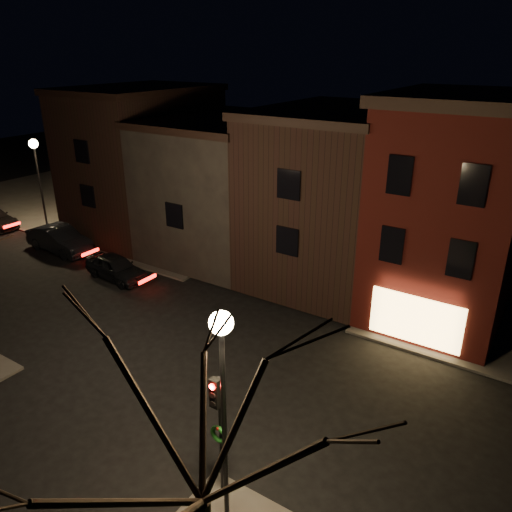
{
  "coord_description": "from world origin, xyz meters",
  "views": [
    {
      "loc": [
        12.56,
        -14.19,
        12.35
      ],
      "look_at": [
        0.57,
        4.11,
        3.2
      ],
      "focal_mm": 35.0,
      "sensor_mm": 36.0,
      "label": 1
    }
  ],
  "objects_px": {
    "traffic_signal": "(218,418)",
    "street_lamp_far": "(36,160)",
    "street_lamp_near": "(222,362)",
    "bare_tree_right": "(197,406)",
    "parked_car_a": "(116,267)",
    "parked_car_b": "(60,240)"
  },
  "relations": [
    {
      "from": "parked_car_a",
      "to": "parked_car_b",
      "type": "height_order",
      "value": "parked_car_b"
    },
    {
      "from": "street_lamp_near",
      "to": "traffic_signal",
      "type": "distance_m",
      "value": 2.49
    },
    {
      "from": "traffic_signal",
      "to": "street_lamp_far",
      "type": "bearing_deg",
      "value": 154.55
    },
    {
      "from": "street_lamp_far",
      "to": "parked_car_b",
      "type": "distance_m",
      "value": 6.43
    },
    {
      "from": "traffic_signal",
      "to": "parked_car_a",
      "type": "relative_size",
      "value": 0.98
    },
    {
      "from": "street_lamp_far",
      "to": "parked_car_a",
      "type": "relative_size",
      "value": 1.56
    },
    {
      "from": "traffic_signal",
      "to": "parked_car_a",
      "type": "distance_m",
      "value": 16.73
    },
    {
      "from": "traffic_signal",
      "to": "bare_tree_right",
      "type": "bearing_deg",
      "value": -57.59
    },
    {
      "from": "street_lamp_far",
      "to": "parked_car_b",
      "type": "height_order",
      "value": "street_lamp_far"
    },
    {
      "from": "street_lamp_near",
      "to": "traffic_signal",
      "type": "relative_size",
      "value": 1.6
    },
    {
      "from": "parked_car_b",
      "to": "traffic_signal",
      "type": "bearing_deg",
      "value": -113.08
    },
    {
      "from": "street_lamp_near",
      "to": "traffic_signal",
      "type": "bearing_deg",
      "value": 140.63
    },
    {
      "from": "street_lamp_far",
      "to": "traffic_signal",
      "type": "distance_m",
      "value": 27.35
    },
    {
      "from": "parked_car_b",
      "to": "parked_car_a",
      "type": "bearing_deg",
      "value": -95.74
    },
    {
      "from": "traffic_signal",
      "to": "bare_tree_right",
      "type": "height_order",
      "value": "bare_tree_right"
    },
    {
      "from": "street_lamp_far",
      "to": "bare_tree_right",
      "type": "xyz_separation_m",
      "value": [
        26.5,
        -14.7,
        0.97
      ]
    },
    {
      "from": "parked_car_a",
      "to": "street_lamp_near",
      "type": "bearing_deg",
      "value": -117.35
    },
    {
      "from": "street_lamp_near",
      "to": "parked_car_b",
      "type": "xyz_separation_m",
      "value": [
        -20.92,
        10.15,
        -4.34
      ]
    },
    {
      "from": "street_lamp_near",
      "to": "bare_tree_right",
      "type": "xyz_separation_m",
      "value": [
        1.3,
        -2.5,
        0.97
      ]
    },
    {
      "from": "bare_tree_right",
      "to": "street_lamp_near",
      "type": "bearing_deg",
      "value": 117.47
    },
    {
      "from": "traffic_signal",
      "to": "parked_car_a",
      "type": "height_order",
      "value": "traffic_signal"
    },
    {
      "from": "street_lamp_far",
      "to": "traffic_signal",
      "type": "height_order",
      "value": "street_lamp_far"
    }
  ]
}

